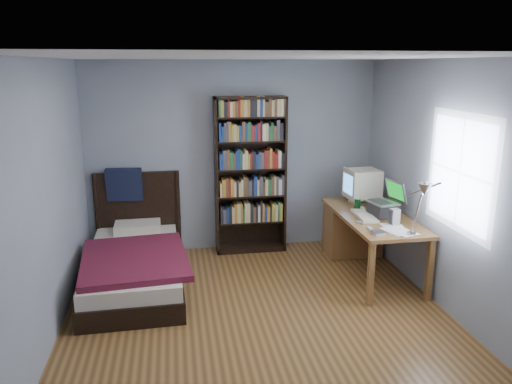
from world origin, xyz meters
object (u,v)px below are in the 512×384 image
at_px(laptop, 383,206).
at_px(desk_lamp, 423,195).
at_px(speaker, 395,217).
at_px(keyboard, 364,216).
at_px(soda_can, 357,204).
at_px(bookshelf, 250,175).
at_px(desk, 357,228).
at_px(crt_monitor, 362,184).
at_px(bed, 135,261).

relative_size(laptop, desk_lamp, 0.62).
distance_m(desk_lamp, speaker, 0.90).
bearing_deg(laptop, speaker, -91.38).
xyz_separation_m(keyboard, soda_can, (0.04, 0.33, 0.05)).
distance_m(speaker, soda_can, 0.67).
height_order(speaker, bookshelf, bookshelf).
relative_size(desk, crt_monitor, 3.77).
bearing_deg(bed, desk_lamp, -26.44).
bearing_deg(desk_lamp, speaker, 82.17).
bearing_deg(speaker, bookshelf, 127.70).
relative_size(desk_lamp, speaker, 3.74).
bearing_deg(crt_monitor, soda_can, -120.01).
height_order(desk_lamp, soda_can, desk_lamp).
distance_m(desk, keyboard, 0.65).
bearing_deg(keyboard, soda_can, 86.35).
xyz_separation_m(desk_lamp, speaker, (0.11, 0.77, -0.46)).
xyz_separation_m(crt_monitor, desk_lamp, (-0.06, -1.66, 0.30)).
bearing_deg(keyboard, bed, 176.79).
height_order(desk, soda_can, soda_can).
xyz_separation_m(laptop, soda_can, (-0.19, 0.32, -0.05)).
xyz_separation_m(soda_can, bookshelf, (-1.20, 0.76, 0.23)).
bearing_deg(bookshelf, bed, -151.19).
bearing_deg(laptop, desk, 99.74).
bearing_deg(desk, keyboard, -104.03).
relative_size(speaker, soda_can, 1.38).
bearing_deg(keyboard, bookshelf, 139.80).
bearing_deg(bed, soda_can, 1.11).
height_order(desk_lamp, bed, desk_lamp).
bearing_deg(bed, bookshelf, 28.81).
distance_m(keyboard, soda_can, 0.34).
bearing_deg(bookshelf, crt_monitor, -21.02).
xyz_separation_m(desk, speaker, (0.08, -0.86, 0.40)).
relative_size(desk_lamp, keyboard, 1.41).
height_order(crt_monitor, bookshelf, bookshelf).
xyz_separation_m(desk, bed, (-2.77, -0.26, -0.16)).
bearing_deg(bookshelf, desk, -22.80).
bearing_deg(soda_can, speaker, -74.49).
xyz_separation_m(laptop, speaker, (-0.01, -0.33, -0.03)).
bearing_deg(bookshelf, desk_lamp, -59.58).
relative_size(crt_monitor, speaker, 2.45).
relative_size(desk, speaker, 9.23).
relative_size(soda_can, bookshelf, 0.06).
xyz_separation_m(soda_can, bed, (-2.67, -0.05, -0.54)).
distance_m(crt_monitor, bed, 2.91).
distance_m(desk_lamp, soda_can, 1.50).
xyz_separation_m(desk, keyboard, (-0.14, -0.54, 0.33)).
xyz_separation_m(keyboard, bed, (-2.63, 0.28, -0.49)).
bearing_deg(crt_monitor, speaker, -87.37).
height_order(desk, keyboard, keyboard).
height_order(bookshelf, bed, bookshelf).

